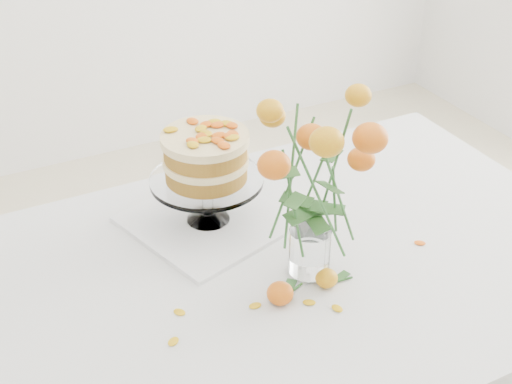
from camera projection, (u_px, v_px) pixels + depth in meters
table at (283, 291)px, 1.57m from camera, size 1.43×0.93×0.76m
napkin at (208, 221)px, 1.65m from camera, size 0.40×0.40×0.01m
cake_stand at (206, 161)px, 1.56m from camera, size 0.26×0.26×0.23m
rose_vase at (314, 168)px, 1.36m from camera, size 0.33×0.33×0.43m
loose_rose_near at (327, 278)px, 1.45m from camera, size 0.08×0.05×0.04m
loose_rose_far at (280, 293)px, 1.40m from camera, size 0.09×0.06×0.05m
stray_petal_a at (255, 306)px, 1.40m from camera, size 0.03×0.02×0.00m
stray_petal_b at (309, 303)px, 1.41m from camera, size 0.03×0.02×0.00m
stray_petal_c at (337, 309)px, 1.40m from camera, size 0.03×0.02×0.00m
stray_petal_d at (179, 312)px, 1.39m from camera, size 0.03×0.02×0.00m
stray_petal_e at (173, 342)px, 1.32m from camera, size 0.03×0.02×0.00m
stray_petal_f at (420, 243)px, 1.58m from camera, size 0.03×0.02×0.00m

